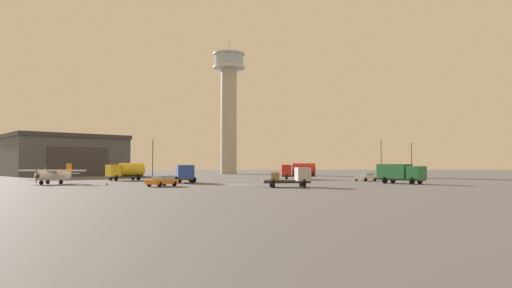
{
  "coord_description": "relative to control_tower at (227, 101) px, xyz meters",
  "views": [
    {
      "loc": [
        2.96,
        -62.83,
        2.65
      ],
      "look_at": [
        3.34,
        30.1,
        7.0
      ],
      "focal_mm": 31.86,
      "sensor_mm": 36.0,
      "label": 1
    }
  ],
  "objects": [
    {
      "name": "car_orange",
      "position": [
        -3.24,
        -82.94,
        -21.87
      ],
      "size": [
        3.63,
        4.51,
        1.37
      ],
      "rotation": [
        0.0,
        0.0,
        4.19
      ],
      "color": "orange",
      "rests_on": "ground_plane"
    },
    {
      "name": "ground_plane",
      "position": [
        5.46,
        -76.74,
        -22.61
      ],
      "size": [
        400.0,
        400.0,
        0.0
      ],
      "primitive_type": "plane",
      "color": "#545456"
    },
    {
      "name": "control_tower",
      "position": [
        0.0,
        0.0,
        0.0
      ],
      "size": [
        9.86,
        9.86,
        41.42
      ],
      "color": "#B2AD9E",
      "rests_on": "ground_plane"
    },
    {
      "name": "truck_box_green",
      "position": [
        29.14,
        -74.34,
        -21.02
      ],
      "size": [
        6.04,
        6.65,
        2.81
      ],
      "rotation": [
        0.0,
        0.0,
        5.4
      ],
      "color": "#38383D",
      "rests_on": "ground_plane"
    },
    {
      "name": "hangar",
      "position": [
        -41.03,
        -23.03,
        -17.45
      ],
      "size": [
        35.03,
        34.6,
        10.29
      ],
      "rotation": [
        0.0,
        0.0,
        -0.86
      ],
      "color": "#4C5159",
      "rests_on": "ground_plane"
    },
    {
      "name": "truck_fuel_tanker_yellow",
      "position": [
        -14.28,
        -60.38,
        -20.91
      ],
      "size": [
        6.37,
        5.89,
        3.04
      ],
      "rotation": [
        0.0,
        0.0,
        3.84
      ],
      "color": "#38383D",
      "rests_on": "ground_plane"
    },
    {
      "name": "traffic_cone_near_left",
      "position": [
        -11.53,
        -78.7,
        -22.35
      ],
      "size": [
        0.36,
        0.36,
        0.54
      ],
      "color": "black",
      "rests_on": "ground_plane"
    },
    {
      "name": "airplane_black",
      "position": [
        -30.74,
        -55.31,
        -21.41
      ],
      "size": [
        8.33,
        6.66,
        2.58
      ],
      "rotation": [
        0.0,
        0.0,
        2.05
      ],
      "color": "black",
      "rests_on": "ground_plane"
    },
    {
      "name": "airplane_white",
      "position": [
        -19.96,
        -75.77,
        -21.24
      ],
      "size": [
        9.96,
        7.79,
        2.94
      ],
      "rotation": [
        0.0,
        0.0,
        4.46
      ],
      "color": "white",
      "rests_on": "ground_plane"
    },
    {
      "name": "light_post_north",
      "position": [
        -15.3,
        -35.43,
        -17.4
      ],
      "size": [
        0.44,
        0.44,
        8.76
      ],
      "color": "#38383D",
      "rests_on": "ground_plane"
    },
    {
      "name": "car_white",
      "position": [
        26.87,
        -63.33,
        -21.87
      ],
      "size": [
        4.42,
        4.25,
        1.37
      ],
      "rotation": [
        0.0,
        0.0,
        3.88
      ],
      "color": "white",
      "rests_on": "ground_plane"
    },
    {
      "name": "truck_flatbed_silver",
      "position": [
        12.91,
        -84.56,
        -21.44
      ],
      "size": [
        5.92,
        3.51,
        2.38
      ],
      "rotation": [
        0.0,
        0.0,
        0.11
      ],
      "color": "#38383D",
      "rests_on": "ground_plane"
    },
    {
      "name": "light_post_east",
      "position": [
        40.06,
        -25.0,
        -17.05
      ],
      "size": [
        0.44,
        0.44,
        9.44
      ],
      "color": "#38383D",
      "rests_on": "ground_plane"
    },
    {
      "name": "truck_fuel_tanker_red",
      "position": [
        16.32,
        -55.03,
        -20.91
      ],
      "size": [
        6.22,
        3.31,
        3.04
      ],
      "rotation": [
        0.0,
        0.0,
        3.15
      ],
      "color": "#38383D",
      "rests_on": "ground_plane"
    },
    {
      "name": "light_post_west",
      "position": [
        45.79,
        -30.59,
        -17.57
      ],
      "size": [
        0.44,
        0.44,
        8.43
      ],
      "color": "#38383D",
      "rests_on": "ground_plane"
    },
    {
      "name": "traffic_cone_near_right",
      "position": [
        14.72,
        -61.88,
        -22.26
      ],
      "size": [
        0.36,
        0.36,
        0.72
      ],
      "color": "black",
      "rests_on": "ground_plane"
    },
    {
      "name": "truck_box_blue",
      "position": [
        -2.2,
        -71.5,
        -21.05
      ],
      "size": [
        3.89,
        6.1,
        2.68
      ],
      "rotation": [
        0.0,
        0.0,
        1.79
      ],
      "color": "#38383D",
      "rests_on": "ground_plane"
    }
  ]
}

